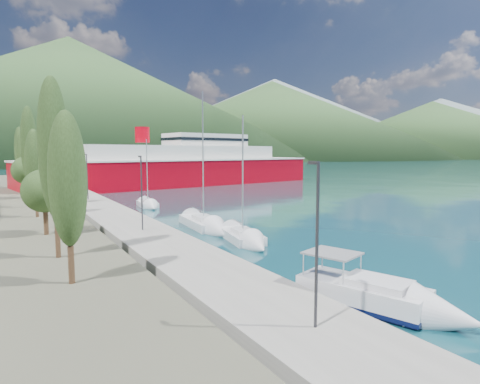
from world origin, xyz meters
TOP-DOWN VIEW (x-y plane):
  - ground at (0.00, 120.00)m, footprint 1400.00×1400.00m
  - quay at (-9.00, 26.00)m, footprint 5.00×88.00m
  - hills_far at (138.59, 618.73)m, footprint 1480.00×900.00m
  - hills_near at (98.04, 372.50)m, footprint 1010.00×520.00m
  - tree_row at (-15.91, 33.15)m, footprint 3.79×62.80m
  - lamp_posts at (-9.00, 15.57)m, footprint 0.15×46.13m
  - motor_cruiser at (-4.00, -6.04)m, footprint 4.73×8.37m
  - sailboat_near at (-2.48, 8.40)m, footprint 3.68×7.89m
  - sailboat_mid at (-2.59, 14.84)m, footprint 3.32×9.70m
  - sailboat_far at (-2.68, 32.16)m, footprint 2.80×6.72m
  - ferry at (14.39, 62.87)m, footprint 65.04×23.33m

SIDE VIEW (x-z plane):
  - ground at x=0.00m, z-range 0.00..0.00m
  - sailboat_far at x=-2.68m, z-range -4.52..5.07m
  - sailboat_near at x=-2.48m, z-range -5.16..5.76m
  - sailboat_mid at x=-2.59m, z-range -6.52..7.17m
  - quay at x=-9.00m, z-range 0.00..0.80m
  - motor_cruiser at x=-4.00m, z-range -1.00..1.97m
  - ferry at x=14.39m, z-range -2.48..10.18m
  - lamp_posts at x=-9.00m, z-range 1.05..7.11m
  - tree_row at x=-15.91m, z-range 0.08..11.78m
  - hills_near at x=98.04m, z-range -8.32..106.68m
  - hills_far at x=138.59m, z-range -12.61..167.39m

